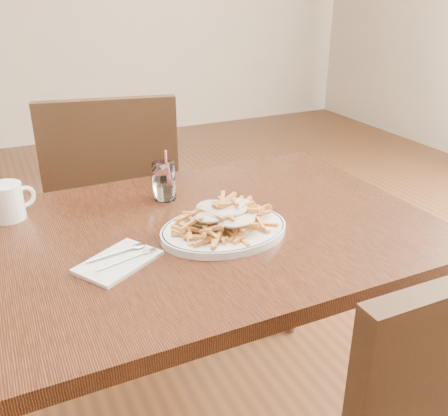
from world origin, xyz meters
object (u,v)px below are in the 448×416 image
chair_far (115,206)px  water_glass (164,183)px  loaded_fries (224,213)px  coffee_mug (7,202)px  fries_plate (224,230)px  table (194,256)px

chair_far → water_glass: size_ratio=6.78×
chair_far → loaded_fries: bearing=-81.6°
loaded_fries → coffee_mug: size_ratio=2.18×
loaded_fries → water_glass: (-0.06, 0.27, -0.01)m
chair_far → coffee_mug: 0.59m
loaded_fries → coffee_mug: 0.56m
fries_plate → loaded_fries: loaded_fries is taller
table → coffee_mug: 0.50m
table → water_glass: 0.24m
chair_far → fries_plate: (0.11, -0.72, 0.21)m
table → coffee_mug: coffee_mug is taller
fries_plate → loaded_fries: 0.05m
table → chair_far: bearing=94.5°
table → coffee_mug: size_ratio=10.11×
loaded_fries → chair_far: bearing=98.4°
coffee_mug → loaded_fries: bearing=-34.5°
coffee_mug → chair_far: bearing=48.2°
water_glass → table: bearing=-89.5°
fries_plate → chair_far: bearing=98.4°
chair_far → coffee_mug: (-0.36, -0.40, 0.25)m
table → fries_plate: (0.06, -0.06, 0.09)m
chair_far → coffee_mug: bearing=-131.8°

